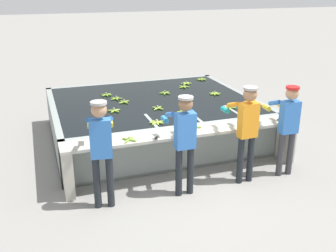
% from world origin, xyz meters
% --- Properties ---
extents(ground_plane, '(80.00, 80.00, 0.00)m').
position_xyz_m(ground_plane, '(0.00, 0.00, 0.00)').
color(ground_plane, gray).
rests_on(ground_plane, ground).
extents(wash_tank, '(4.32, 3.61, 0.87)m').
position_xyz_m(wash_tank, '(0.00, 2.24, 0.43)').
color(wash_tank, gray).
rests_on(wash_tank, ground).
extents(work_ledge, '(4.32, 0.45, 0.87)m').
position_xyz_m(work_ledge, '(0.00, 0.22, 0.61)').
color(work_ledge, '#B7B2A3').
rests_on(work_ledge, ground).
extents(worker_0, '(0.48, 0.74, 1.71)m').
position_xyz_m(worker_0, '(-1.57, -0.27, 1.04)').
color(worker_0, '#1E2328').
rests_on(worker_0, ground).
extents(worker_1, '(0.41, 0.72, 1.67)m').
position_xyz_m(worker_1, '(-0.27, -0.32, 1.02)').
color(worker_1, '#1E2328').
rests_on(worker_1, ground).
extents(worker_2, '(0.42, 0.73, 1.71)m').
position_xyz_m(worker_2, '(0.87, -0.26, 1.04)').
color(worker_2, '#1E2328').
rests_on(worker_2, ground).
extents(worker_3, '(0.42, 0.72, 1.64)m').
position_xyz_m(worker_3, '(1.69, -0.26, 1.00)').
color(worker_3, '#38383D').
rests_on(worker_3, ground).
extents(banana_bunch_floating_0, '(0.28, 0.27, 0.08)m').
position_xyz_m(banana_bunch_floating_0, '(-0.97, 1.73, 0.88)').
color(banana_bunch_floating_0, '#93BC3D').
rests_on(banana_bunch_floating_0, wash_tank).
extents(banana_bunch_floating_1, '(0.27, 0.27, 0.08)m').
position_xyz_m(banana_bunch_floating_1, '(-0.64, 2.25, 0.88)').
color(banana_bunch_floating_1, '#8CB738').
rests_on(banana_bunch_floating_1, wash_tank).
extents(banana_bunch_floating_2, '(0.27, 0.27, 0.08)m').
position_xyz_m(banana_bunch_floating_2, '(1.30, 1.15, 0.88)').
color(banana_bunch_floating_2, '#93BC3D').
rests_on(banana_bunch_floating_2, wash_tank).
extents(banana_bunch_floating_3, '(0.28, 0.28, 0.08)m').
position_xyz_m(banana_bunch_floating_3, '(1.75, 3.59, 0.88)').
color(banana_bunch_floating_3, '#75A333').
rests_on(banana_bunch_floating_3, wash_tank).
extents(banana_bunch_floating_4, '(0.28, 0.27, 0.08)m').
position_xyz_m(banana_bunch_floating_4, '(1.48, 2.22, 0.88)').
color(banana_bunch_floating_4, '#93BC3D').
rests_on(banana_bunch_floating_4, wash_tank).
extents(banana_bunch_floating_5, '(0.28, 0.28, 0.08)m').
position_xyz_m(banana_bunch_floating_5, '(0.30, 1.19, 0.88)').
color(banana_bunch_floating_5, '#7FAD33').
rests_on(banana_bunch_floating_5, wash_tank).
extents(banana_bunch_floating_6, '(0.28, 0.28, 0.08)m').
position_xyz_m(banana_bunch_floating_6, '(1.22, 3.32, 0.88)').
color(banana_bunch_floating_6, '#9EC642').
rests_on(banana_bunch_floating_6, wash_tank).
extents(banana_bunch_floating_7, '(0.24, 0.24, 0.08)m').
position_xyz_m(banana_bunch_floating_7, '(-0.10, 1.60, 0.88)').
color(banana_bunch_floating_7, '#93BC3D').
rests_on(banana_bunch_floating_7, wash_tank).
extents(banana_bunch_floating_8, '(0.27, 0.27, 0.08)m').
position_xyz_m(banana_bunch_floating_8, '(1.55, 0.95, 0.88)').
color(banana_bunch_floating_8, '#7FAD33').
rests_on(banana_bunch_floating_8, wash_tank).
extents(banana_bunch_floating_9, '(0.27, 0.27, 0.08)m').
position_xyz_m(banana_bunch_floating_9, '(0.41, 2.64, 0.88)').
color(banana_bunch_floating_9, '#7FAD33').
rests_on(banana_bunch_floating_9, wash_tank).
extents(banana_bunch_floating_10, '(0.28, 0.28, 0.08)m').
position_xyz_m(banana_bunch_floating_10, '(-0.38, 0.79, 0.88)').
color(banana_bunch_floating_10, '#9EC642').
rests_on(banana_bunch_floating_10, wash_tank).
extents(banana_bunch_floating_11, '(0.28, 0.26, 0.08)m').
position_xyz_m(banana_bunch_floating_11, '(1.03, 3.03, 0.88)').
color(banana_bunch_floating_11, '#8CB738').
rests_on(banana_bunch_floating_11, wash_tank).
extents(banana_bunch_floating_12, '(0.26, 0.28, 0.08)m').
position_xyz_m(banana_bunch_floating_12, '(-0.89, 2.93, 0.88)').
color(banana_bunch_floating_12, '#75A333').
rests_on(banana_bunch_floating_12, wash_tank).
extents(banana_bunch_floating_13, '(0.28, 0.27, 0.08)m').
position_xyz_m(banana_bunch_floating_13, '(-0.75, 2.56, 0.88)').
color(banana_bunch_floating_13, '#7FAD33').
rests_on(banana_bunch_floating_13, wash_tank).
extents(banana_bunch_ledge_0, '(0.23, 0.23, 0.08)m').
position_xyz_m(banana_bunch_ledge_0, '(-1.05, 0.13, 0.89)').
color(banana_bunch_ledge_0, '#7FAD33').
rests_on(banana_bunch_ledge_0, work_ledge).
extents(banana_bunch_ledge_1, '(0.28, 0.27, 0.08)m').
position_xyz_m(banana_bunch_ledge_1, '(0.17, 0.33, 0.89)').
color(banana_bunch_ledge_1, '#75A333').
rests_on(banana_bunch_ledge_1, work_ledge).
extents(knife_0, '(0.29, 0.24, 0.02)m').
position_xyz_m(knife_0, '(1.89, 0.26, 0.88)').
color(knife_0, silver).
rests_on(knife_0, work_ledge).
extents(knife_1, '(0.23, 0.30, 0.02)m').
position_xyz_m(knife_1, '(-0.57, 0.14, 0.88)').
color(knife_1, silver).
rests_on(knife_1, work_ledge).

